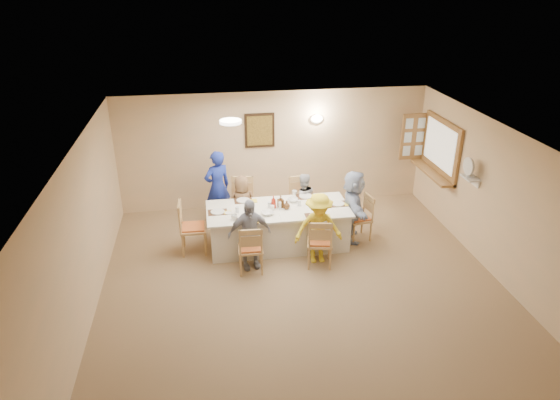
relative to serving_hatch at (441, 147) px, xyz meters
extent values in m
plane|color=#A2805D|center=(-3.21, -2.40, -1.50)|extent=(7.00, 7.00, 0.00)
plane|color=#E3BA8B|center=(-3.21, 1.10, -0.25)|extent=(6.50, 0.00, 6.50)
plane|color=#E3BA8B|center=(-6.46, -2.40, -0.25)|extent=(0.00, 7.00, 7.00)
plane|color=#E3BA8B|center=(0.04, -2.40, -0.25)|extent=(0.00, 7.00, 7.00)
plane|color=white|center=(-3.21, -2.40, 1.00)|extent=(7.00, 7.00, 0.00)
cube|color=black|center=(-3.51, 1.07, 0.20)|extent=(0.62, 0.04, 0.72)
cube|color=black|center=(-3.51, 1.05, 0.20)|extent=(0.52, 0.02, 0.62)
ellipsoid|color=white|center=(-2.31, 1.04, 0.40)|extent=(0.26, 0.09, 0.18)
cylinder|color=white|center=(-4.21, -0.90, 0.97)|extent=(0.36, 0.36, 0.05)
cube|color=olive|center=(0.00, 0.00, 0.00)|extent=(0.06, 1.50, 1.15)
cube|color=olive|center=(-0.12, 0.00, -0.53)|extent=(0.30, 1.50, 0.05)
cube|color=olive|center=(-0.26, 0.76, 0.00)|extent=(0.55, 0.04, 1.00)
cube|color=white|center=(-0.08, -1.35, -0.10)|extent=(0.22, 0.36, 0.03)
cube|color=white|center=(-3.40, -0.73, -1.12)|extent=(2.60, 1.10, 0.76)
imported|color=brown|center=(-4.00, -0.05, -0.92)|extent=(0.63, 0.47, 1.15)
imported|color=#B1B2B9|center=(-2.80, -0.05, -0.94)|extent=(0.60, 0.49, 1.13)
imported|color=#9395A4|center=(-4.00, -1.41, -0.86)|extent=(0.86, 0.56, 1.28)
imported|color=yellow|center=(-2.80, -1.41, -0.85)|extent=(0.84, 0.49, 1.30)
imported|color=#AEBDDD|center=(-1.98, -0.73, -0.80)|extent=(1.45, 0.90, 1.40)
imported|color=#1C2FA3|center=(-4.45, 0.42, -0.74)|extent=(0.83, 0.78, 1.52)
cube|color=#472B19|center=(-4.00, -1.15, -0.74)|extent=(0.37, 0.27, 0.01)
cylinder|color=white|center=(-4.00, -1.15, -0.73)|extent=(0.23, 0.23, 0.01)
cube|color=yellow|center=(-3.82, -1.20, -0.73)|extent=(0.13, 0.13, 0.01)
cube|color=#472B19|center=(-2.80, -1.15, -0.74)|extent=(0.35, 0.26, 0.01)
cylinder|color=white|center=(-2.80, -1.15, -0.73)|extent=(0.22, 0.22, 0.01)
cube|color=yellow|center=(-2.62, -1.20, -0.73)|extent=(0.15, 0.15, 0.01)
cube|color=#472B19|center=(-4.00, -0.31, -0.74)|extent=(0.34, 0.25, 0.01)
cylinder|color=white|center=(-4.00, -0.31, -0.73)|extent=(0.26, 0.26, 0.02)
cube|color=yellow|center=(-3.82, -0.36, -0.73)|extent=(0.15, 0.15, 0.01)
cube|color=#472B19|center=(-2.80, -0.31, -0.74)|extent=(0.35, 0.26, 0.01)
cylinder|color=white|center=(-2.80, -0.31, -0.73)|extent=(0.25, 0.25, 0.02)
cube|color=yellow|center=(-2.62, -0.36, -0.73)|extent=(0.15, 0.15, 0.01)
cube|color=#472B19|center=(-4.50, -0.73, -0.74)|extent=(0.34, 0.26, 0.01)
cylinder|color=white|center=(-4.50, -0.73, -0.73)|extent=(0.25, 0.25, 0.02)
cube|color=yellow|center=(-4.32, -0.78, -0.73)|extent=(0.13, 0.13, 0.01)
cube|color=#472B19|center=(-2.28, -0.73, -0.74)|extent=(0.35, 0.26, 0.01)
cylinder|color=white|center=(-2.28, -0.73, -0.73)|extent=(0.25, 0.25, 0.02)
cube|color=yellow|center=(-2.10, -0.78, -0.73)|extent=(0.14, 0.14, 0.01)
imported|color=white|center=(-4.22, -1.05, -0.69)|extent=(0.13, 0.13, 0.09)
imported|color=white|center=(-3.00, -0.18, -0.70)|extent=(0.16, 0.16, 0.09)
imported|color=white|center=(-3.63, -0.95, -0.71)|extent=(0.32, 0.32, 0.05)
imported|color=white|center=(-3.08, -0.49, -0.71)|extent=(0.31, 0.31, 0.06)
imported|color=#A71F0E|center=(-3.48, -0.71, -0.62)|extent=(0.15, 0.15, 0.24)
imported|color=#4E2E14|center=(-3.35, -0.68, -0.63)|extent=(0.14, 0.15, 0.23)
imported|color=#4E2E14|center=(-3.25, -0.78, -0.66)|extent=(0.21, 0.21, 0.16)
cylinder|color=silver|center=(-3.55, -0.68, -0.68)|extent=(0.07, 0.07, 0.11)
camera|label=1|loc=(-4.65, -8.83, 3.21)|focal=32.00mm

